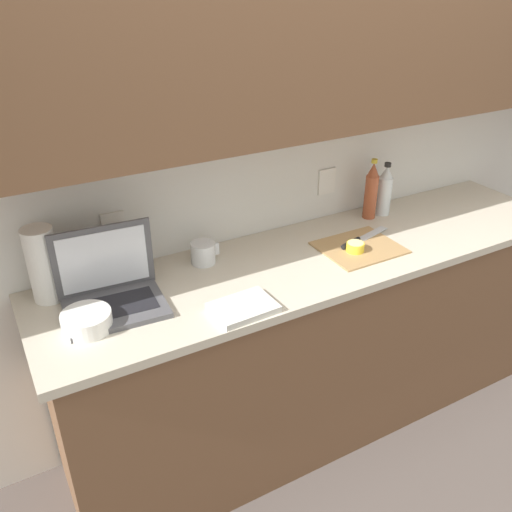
# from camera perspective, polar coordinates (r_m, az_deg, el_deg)

# --- Properties ---
(ground_plane) EXTENTS (12.00, 12.00, 0.00)m
(ground_plane) POSITION_cam_1_polar(r_m,az_deg,el_deg) (2.85, 6.02, -16.34)
(ground_plane) COLOR #564C47
(ground_plane) RESTS_ON ground
(wall_back) EXTENTS (5.20, 0.38, 2.60)m
(wall_back) POSITION_cam_1_polar(r_m,az_deg,el_deg) (2.24, 4.72, 17.11)
(wall_back) COLOR white
(wall_back) RESTS_ON ground_plane
(counter_unit) EXTENTS (2.40, 0.60, 0.93)m
(counter_unit) POSITION_cam_1_polar(r_m,az_deg,el_deg) (2.54, 6.91, -8.56)
(counter_unit) COLOR brown
(counter_unit) RESTS_ON ground_plane
(laptop) EXTENTS (0.37, 0.28, 0.27)m
(laptop) POSITION_cam_1_polar(r_m,az_deg,el_deg) (1.98, -15.05, -3.28)
(laptop) COLOR #515156
(laptop) RESTS_ON counter_unit
(cutting_board) EXTENTS (0.33, 0.28, 0.01)m
(cutting_board) POSITION_cam_1_polar(r_m,az_deg,el_deg) (2.34, 10.81, 0.88)
(cutting_board) COLOR tan
(cutting_board) RESTS_ON counter_unit
(knife) EXTENTS (0.30, 0.11, 0.02)m
(knife) POSITION_cam_1_polar(r_m,az_deg,el_deg) (2.37, 10.57, 1.62)
(knife) COLOR silver
(knife) RESTS_ON cutting_board
(lemon_half_cut) EXTENTS (0.08, 0.08, 0.04)m
(lemon_half_cut) POSITION_cam_1_polar(r_m,az_deg,el_deg) (2.29, 10.41, 0.96)
(lemon_half_cut) COLOR yellow
(lemon_half_cut) RESTS_ON cutting_board
(bottle_green_soda) EXTENTS (0.07, 0.07, 0.26)m
(bottle_green_soda) POSITION_cam_1_polar(r_m,az_deg,el_deg) (2.65, 13.39, 6.67)
(bottle_green_soda) COLOR silver
(bottle_green_soda) RESTS_ON counter_unit
(bottle_oil_tall) EXTENTS (0.06, 0.06, 0.29)m
(bottle_oil_tall) POSITION_cam_1_polar(r_m,az_deg,el_deg) (2.59, 12.03, 6.68)
(bottle_oil_tall) COLOR #A34C2D
(bottle_oil_tall) RESTS_ON counter_unit
(measuring_cup) EXTENTS (0.12, 0.10, 0.09)m
(measuring_cup) POSITION_cam_1_polar(r_m,az_deg,el_deg) (2.18, -5.57, 0.32)
(measuring_cup) COLOR silver
(measuring_cup) RESTS_ON counter_unit
(bowl_white) EXTENTS (0.17, 0.17, 0.06)m
(bowl_white) POSITION_cam_1_polar(r_m,az_deg,el_deg) (1.88, -17.38, -6.56)
(bowl_white) COLOR white
(bowl_white) RESTS_ON counter_unit
(paper_towel_roll) EXTENTS (0.11, 0.11, 0.28)m
(paper_towel_roll) POSITION_cam_1_polar(r_m,az_deg,el_deg) (2.04, -21.49, -0.85)
(paper_towel_roll) COLOR white
(paper_towel_roll) RESTS_ON counter_unit
(dish_towel) EXTENTS (0.23, 0.17, 0.02)m
(dish_towel) POSITION_cam_1_polar(r_m,az_deg,el_deg) (1.90, -1.34, -5.46)
(dish_towel) COLOR silver
(dish_towel) RESTS_ON counter_unit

